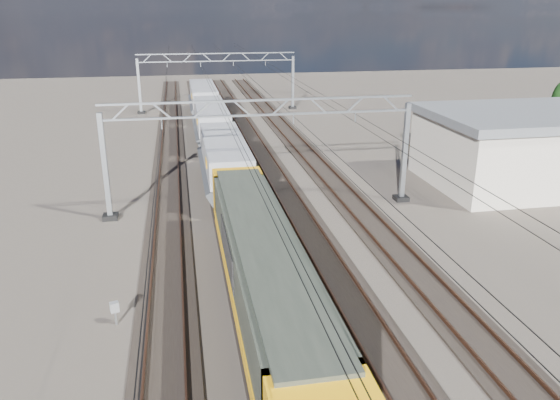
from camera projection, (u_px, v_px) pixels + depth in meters
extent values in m
plane|color=#2B2520|center=(273.00, 233.00, 31.63)|extent=(160.00, 160.00, 0.00)
cube|color=black|center=(168.00, 239.00, 30.57)|extent=(2.60, 140.00, 0.12)
cube|color=#533221|center=(154.00, 238.00, 30.39)|extent=(0.08, 140.00, 0.16)
cube|color=#533221|center=(181.00, 236.00, 30.64)|extent=(0.08, 140.00, 0.16)
cube|color=black|center=(239.00, 234.00, 31.26)|extent=(2.60, 140.00, 0.12)
cube|color=#533221|center=(226.00, 233.00, 31.08)|extent=(0.08, 140.00, 0.16)
cube|color=#533221|center=(251.00, 231.00, 31.33)|extent=(0.08, 140.00, 0.16)
cube|color=black|center=(307.00, 229.00, 31.95)|extent=(2.60, 140.00, 0.12)
cube|color=#533221|center=(295.00, 228.00, 31.77)|extent=(0.08, 140.00, 0.16)
cube|color=#533221|center=(319.00, 226.00, 32.02)|extent=(0.08, 140.00, 0.16)
cube|color=black|center=(372.00, 225.00, 32.64)|extent=(2.60, 140.00, 0.12)
cube|color=#533221|center=(360.00, 223.00, 32.46)|extent=(0.08, 140.00, 0.16)
cube|color=#533221|center=(383.00, 221.00, 32.71)|extent=(0.08, 140.00, 0.16)
cube|color=#969EA4|center=(105.00, 168.00, 32.59)|extent=(0.30, 0.30, 6.60)
cube|color=#969EA4|center=(405.00, 153.00, 35.87)|extent=(0.30, 0.30, 6.60)
cube|color=black|center=(110.00, 217.00, 33.65)|extent=(0.90, 0.90, 0.30)
cube|color=black|center=(401.00, 198.00, 36.92)|extent=(0.90, 0.90, 0.30)
cube|color=#969EA4|center=(261.00, 100.00, 32.98)|extent=(19.30, 0.18, 0.12)
cube|color=#969EA4|center=(261.00, 115.00, 33.28)|extent=(19.30, 0.18, 0.12)
cube|color=#969EA4|center=(120.00, 112.00, 31.70)|extent=(1.03, 0.10, 0.94)
cube|color=#969EA4|center=(162.00, 111.00, 32.11)|extent=(1.03, 0.10, 0.94)
cube|color=#969EA4|center=(202.00, 109.00, 32.52)|extent=(1.03, 0.10, 0.94)
cube|color=#969EA4|center=(242.00, 108.00, 32.93)|extent=(1.03, 0.10, 0.94)
cube|color=#969EA4|center=(281.00, 107.00, 33.34)|extent=(1.03, 0.10, 0.94)
cube|color=#969EA4|center=(318.00, 106.00, 33.75)|extent=(1.03, 0.10, 0.94)
cube|color=#969EA4|center=(355.00, 105.00, 34.15)|extent=(1.03, 0.10, 0.94)
cube|color=#969EA4|center=(391.00, 103.00, 34.56)|extent=(1.03, 0.10, 0.94)
cube|color=#969EA4|center=(162.00, 124.00, 32.36)|extent=(0.06, 0.06, 0.65)
cube|color=#969EA4|center=(229.00, 121.00, 33.04)|extent=(0.06, 0.06, 0.65)
cube|color=#969EA4|center=(293.00, 119.00, 33.73)|extent=(0.06, 0.06, 0.65)
cube|color=#969EA4|center=(355.00, 117.00, 34.42)|extent=(0.06, 0.06, 0.65)
cube|color=#969EA4|center=(139.00, 87.00, 65.96)|extent=(0.30, 0.30, 6.60)
cube|color=#969EA4|center=(293.00, 83.00, 69.23)|extent=(0.30, 0.30, 6.60)
cube|color=black|center=(141.00, 112.00, 67.01)|extent=(0.90, 0.90, 0.30)
cube|color=black|center=(293.00, 108.00, 70.29)|extent=(0.90, 0.90, 0.30)
cube|color=#969EA4|center=(217.00, 53.00, 66.35)|extent=(19.30, 0.18, 0.12)
cube|color=#969EA4|center=(217.00, 61.00, 66.65)|extent=(19.30, 0.18, 0.12)
cube|color=#969EA4|center=(147.00, 58.00, 65.06)|extent=(1.03, 0.10, 0.94)
cube|color=#969EA4|center=(167.00, 58.00, 65.47)|extent=(1.03, 0.10, 0.94)
cube|color=#969EA4|center=(187.00, 58.00, 65.88)|extent=(1.03, 0.10, 0.94)
cube|color=#969EA4|center=(207.00, 57.00, 66.29)|extent=(1.03, 0.10, 0.94)
cube|color=#969EA4|center=(227.00, 57.00, 66.70)|extent=(1.03, 0.10, 0.94)
cube|color=#969EA4|center=(246.00, 57.00, 67.11)|extent=(1.03, 0.10, 0.94)
cube|color=#969EA4|center=(265.00, 56.00, 67.52)|extent=(1.03, 0.10, 0.94)
cube|color=#969EA4|center=(284.00, 56.00, 67.93)|extent=(1.03, 0.10, 0.94)
cube|color=#969EA4|center=(167.00, 65.00, 65.72)|extent=(0.06, 0.06, 0.65)
cube|color=#969EA4|center=(201.00, 64.00, 66.41)|extent=(0.06, 0.06, 0.65)
cube|color=#969EA4|center=(233.00, 63.00, 67.10)|extent=(0.06, 0.06, 0.65)
cube|color=#969EA4|center=(265.00, 63.00, 67.79)|extent=(0.06, 0.06, 0.65)
cylinder|color=black|center=(163.00, 117.00, 36.17)|extent=(0.03, 140.00, 0.03)
cylinder|color=black|center=(163.00, 109.00, 36.00)|extent=(0.03, 140.00, 0.03)
cylinder|color=black|center=(223.00, 115.00, 36.86)|extent=(0.03, 140.00, 0.03)
cylinder|color=black|center=(223.00, 107.00, 36.69)|extent=(0.03, 140.00, 0.03)
cylinder|color=black|center=(281.00, 113.00, 37.55)|extent=(0.03, 140.00, 0.03)
cylinder|color=black|center=(281.00, 105.00, 37.38)|extent=(0.03, 140.00, 0.03)
cylinder|color=black|center=(337.00, 111.00, 38.24)|extent=(0.03, 140.00, 0.03)
cylinder|color=black|center=(338.00, 104.00, 38.07)|extent=(0.03, 140.00, 0.03)
cube|color=black|center=(244.00, 243.00, 28.47)|extent=(2.20, 3.60, 0.60)
cube|color=black|center=(264.00, 298.00, 22.32)|extent=(2.65, 20.00, 0.25)
cube|color=black|center=(264.00, 306.00, 22.45)|extent=(2.20, 4.50, 0.75)
cube|color=#2A3028|center=(263.00, 266.00, 21.84)|extent=(2.65, 17.00, 2.60)
cube|color=#FFAE0D|center=(230.00, 292.00, 21.95)|extent=(0.04, 17.00, 0.60)
cube|color=#FFAE0D|center=(296.00, 286.00, 22.41)|extent=(0.04, 17.00, 0.60)
cube|color=black|center=(227.00, 251.00, 22.42)|extent=(0.05, 5.00, 1.40)
cube|color=black|center=(291.00, 246.00, 22.89)|extent=(0.05, 5.00, 1.40)
cube|color=#2A3028|center=(263.00, 235.00, 21.39)|extent=(2.25, 18.00, 0.15)
cube|color=#FFAE0D|center=(238.00, 194.00, 30.28)|extent=(2.65, 1.80, 2.60)
cube|color=#FFAE0D|center=(236.00, 181.00, 30.99)|extent=(2.60, 0.46, 1.52)
cube|color=black|center=(226.00, 179.00, 30.96)|extent=(0.85, 0.08, 0.75)
cube|color=black|center=(245.00, 178.00, 31.15)|extent=(0.85, 0.08, 0.75)
cylinder|color=black|center=(222.00, 211.00, 31.71)|extent=(0.36, 0.50, 0.36)
cylinder|color=black|center=(251.00, 209.00, 32.00)|extent=(0.36, 0.50, 0.36)
cylinder|color=white|center=(226.00, 202.00, 31.46)|extent=(0.20, 0.08, 0.20)
cylinder|color=white|center=(246.00, 201.00, 31.67)|extent=(0.20, 0.08, 0.20)
cube|color=black|center=(232.00, 201.00, 34.69)|extent=(2.20, 2.60, 0.55)
cube|color=black|center=(220.00, 163.00, 43.03)|extent=(2.20, 2.60, 0.55)
cube|color=black|center=(225.00, 175.00, 38.74)|extent=(2.40, 13.00, 0.20)
cube|color=gray|center=(224.00, 152.00, 38.17)|extent=(2.80, 12.00, 1.80)
cube|color=#414448|center=(211.00, 170.00, 38.42)|extent=(1.48, 12.00, 1.36)
cube|color=#414448|center=(238.00, 168.00, 38.75)|extent=(1.48, 12.00, 1.36)
cube|color=#FFAE0D|center=(206.00, 163.00, 35.11)|extent=(0.04, 1.20, 0.50)
cube|color=black|center=(215.00, 148.00, 47.85)|extent=(2.20, 2.60, 0.55)
cube|color=black|center=(209.00, 127.00, 56.19)|extent=(2.20, 2.60, 0.55)
cube|color=black|center=(212.00, 133.00, 51.90)|extent=(2.40, 13.00, 0.20)
cube|color=gray|center=(211.00, 115.00, 51.33)|extent=(2.80, 12.00, 1.80)
cube|color=#414448|center=(201.00, 128.00, 51.58)|extent=(1.48, 12.00, 1.36)
cube|color=#414448|center=(222.00, 127.00, 51.91)|extent=(1.48, 12.00, 1.36)
cube|color=#FFAE0D|center=(197.00, 120.00, 48.27)|extent=(0.04, 1.20, 0.50)
cube|color=black|center=(206.00, 117.00, 61.01)|extent=(2.20, 2.60, 0.55)
cube|color=black|center=(202.00, 104.00, 69.35)|extent=(2.20, 2.60, 0.55)
cube|color=black|center=(204.00, 107.00, 65.06)|extent=(2.40, 13.00, 0.20)
cube|color=gray|center=(203.00, 93.00, 64.49)|extent=(2.80, 12.00, 1.80)
cube|color=#414448|center=(196.00, 104.00, 64.74)|extent=(1.48, 12.00, 1.36)
cube|color=#414448|center=(212.00, 103.00, 65.07)|extent=(1.48, 12.00, 1.36)
cube|color=#FFAE0D|center=(192.00, 96.00, 61.43)|extent=(0.04, 1.20, 0.50)
cube|color=#969EA4|center=(116.00, 318.00, 22.40)|extent=(0.10, 0.10, 0.60)
cube|color=#999DA0|center=(114.00, 307.00, 22.23)|extent=(0.40, 0.35, 0.43)
cube|color=beige|center=(553.00, 150.00, 40.18)|extent=(18.00, 10.00, 4.80)
cube|color=slate|center=(559.00, 114.00, 39.28)|extent=(18.60, 10.60, 0.60)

